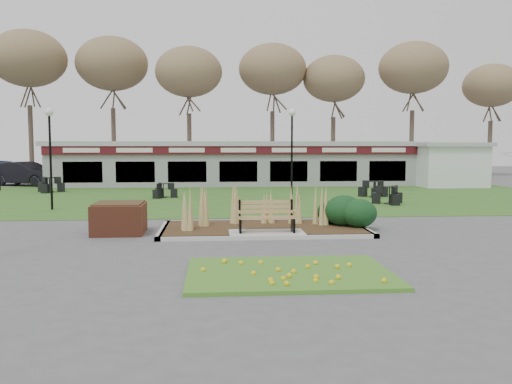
{
  "coord_description": "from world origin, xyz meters",
  "views": [
    {
      "loc": [
        -1.53,
        -15.5,
        2.69
      ],
      "look_at": [
        -0.17,
        2.0,
        1.15
      ],
      "focal_mm": 38.0,
      "sensor_mm": 36.0,
      "label": 1
    }
  ],
  "objects": [
    {
      "name": "planting_bed",
      "position": [
        1.27,
        1.35,
        0.37
      ],
      "size": [
        6.75,
        3.4,
        1.27
      ],
      "color": "#372716",
      "rests_on": "ground"
    },
    {
      "name": "car_blue",
      "position": [
        -16.46,
        24.97,
        0.77
      ],
      "size": [
        5.7,
        3.54,
        1.54
      ],
      "primitive_type": "imported",
      "rotation": [
        0.0,
        0.0,
        1.85
      ],
      "color": "navy",
      "rests_on": "ground"
    },
    {
      "name": "brick_planter",
      "position": [
        -4.4,
        1.0,
        0.48
      ],
      "size": [
        1.5,
        1.5,
        0.95
      ],
      "color": "brown",
      "rests_on": "ground"
    },
    {
      "name": "lamp_post_mid_left",
      "position": [
        -8.2,
        7.26,
        3.05
      ],
      "size": [
        0.35,
        0.35,
        4.18
      ],
      "color": "black",
      "rests_on": "ground"
    },
    {
      "name": "service_hut",
      "position": [
        13.5,
        18.0,
        1.45
      ],
      "size": [
        4.4,
        3.4,
        2.83
      ],
      "color": "silver",
      "rests_on": "ground"
    },
    {
      "name": "bistro_set_b",
      "position": [
        -4.08,
        12.0,
        0.26
      ],
      "size": [
        1.19,
        1.36,
        0.72
      ],
      "color": "black",
      "rests_on": "ground"
    },
    {
      "name": "bistro_set_c",
      "position": [
        6.59,
        11.44,
        0.29
      ],
      "size": [
        1.52,
        1.43,
        0.81
      ],
      "color": "black",
      "rests_on": "ground"
    },
    {
      "name": "food_pavilion",
      "position": [
        0.0,
        19.96,
        1.48
      ],
      "size": [
        24.6,
        3.4,
        2.9
      ],
      "color": "gray",
      "rests_on": "ground"
    },
    {
      "name": "lamp_post_mid_right",
      "position": [
        2.58,
        12.9,
        3.33
      ],
      "size": [
        0.38,
        0.38,
        4.57
      ],
      "color": "black",
      "rests_on": "ground"
    },
    {
      "name": "park_bench",
      "position": [
        0.0,
        0.25,
        0.59
      ],
      "size": [
        1.7,
        0.66,
        0.93
      ],
      "color": "olive",
      "rests_on": "ground"
    },
    {
      "name": "flower_bed",
      "position": [
        0.0,
        -4.6,
        0.07
      ],
      "size": [
        4.2,
        3.0,
        0.16
      ],
      "color": "#447321",
      "rests_on": "ground"
    },
    {
      "name": "bistro_set_a",
      "position": [
        -10.76,
        15.64,
        0.3
      ],
      "size": [
        1.56,
        1.43,
        0.83
      ],
      "color": "black",
      "rests_on": "ground"
    },
    {
      "name": "ground",
      "position": [
        0.0,
        0.0,
        0.0
      ],
      "size": [
        100.0,
        100.0,
        0.0
      ],
      "primitive_type": "plane",
      "color": "#515154",
      "rests_on": "ground"
    },
    {
      "name": "car_black",
      "position": [
        -13.8,
        21.0,
        0.79
      ],
      "size": [
        5.04,
        3.46,
        1.57
      ],
      "primitive_type": "imported",
      "rotation": [
        0.0,
        0.0,
        1.15
      ],
      "color": "black",
      "rests_on": "ground"
    },
    {
      "name": "tree_backdrop",
      "position": [
        0.0,
        28.0,
        8.36
      ],
      "size": [
        47.24,
        5.24,
        10.36
      ],
      "color": "#47382B",
      "rests_on": "ground"
    },
    {
      "name": "lawn",
      "position": [
        0.0,
        12.0,
        0.01
      ],
      "size": [
        34.0,
        16.0,
        0.02
      ],
      "primitive_type": "cube",
      "color": "#255F1E",
      "rests_on": "ground"
    },
    {
      "name": "bistro_set_d",
      "position": [
        6.36,
        8.27,
        0.28
      ],
      "size": [
        1.49,
        1.36,
        0.79
      ],
      "color": "black",
      "rests_on": "ground"
    }
  ]
}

